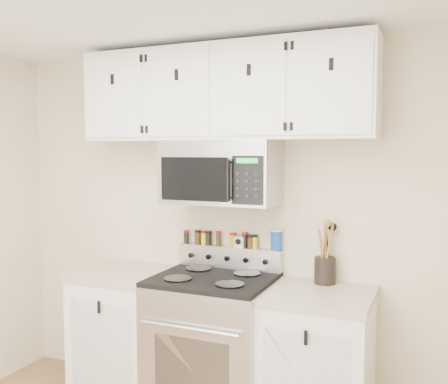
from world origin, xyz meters
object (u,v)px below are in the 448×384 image
object	(u,v)px
microwave	(221,172)
utensil_crock	(325,268)
range	(213,346)
salt_canister	(276,240)

from	to	relation	value
microwave	utensil_crock	xyz separation A→B (m)	(0.68, 0.10, -0.61)
range	salt_canister	size ratio (longest dim) A/B	7.80
microwave	salt_canister	xyz separation A→B (m)	(0.34, 0.16, -0.46)
range	salt_canister	bearing A→B (deg)	39.70
salt_canister	utensil_crock	bearing A→B (deg)	-8.54
range	microwave	size ratio (longest dim) A/B	1.45
range	utensil_crock	size ratio (longest dim) A/B	2.77
microwave	salt_canister	size ratio (longest dim) A/B	5.39
utensil_crock	salt_canister	distance (m)	0.38
microwave	range	bearing A→B (deg)	-90.23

